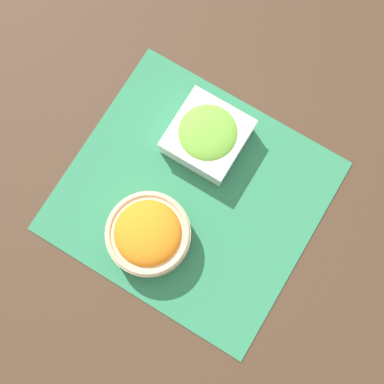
% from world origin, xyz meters
% --- Properties ---
extents(ground_plane, '(3.00, 3.00, 0.00)m').
position_xyz_m(ground_plane, '(0.00, 0.00, 0.00)').
color(ground_plane, '#422D1E').
extents(placemat, '(0.46, 0.43, 0.00)m').
position_xyz_m(placemat, '(0.00, 0.00, 0.00)').
color(placemat, '#2D7A51').
rests_on(placemat, ground_plane).
extents(carrot_bowl, '(0.15, 0.15, 0.07)m').
position_xyz_m(carrot_bowl, '(0.03, 0.11, 0.04)').
color(carrot_bowl, '#C6B28E').
rests_on(carrot_bowl, placemat).
extents(lettuce_bowl, '(0.14, 0.14, 0.06)m').
position_xyz_m(lettuce_bowl, '(0.03, -0.11, 0.04)').
color(lettuce_bowl, white).
rests_on(lettuce_bowl, placemat).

